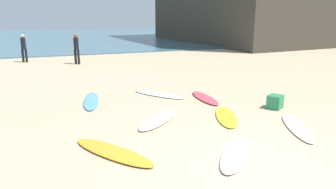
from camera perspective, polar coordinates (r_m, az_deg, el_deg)
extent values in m
plane|color=tan|center=(6.48, 16.63, -13.08)|extent=(120.00, 120.00, 0.00)
cube|color=#426675|center=(43.99, -17.10, 9.95)|extent=(120.00, 40.00, 0.08)
ellipsoid|color=silver|center=(8.91, -1.71, -4.50)|extent=(1.89, 1.86, 0.09)
ellipsoid|color=#5494E5|center=(11.14, -13.74, -1.09)|extent=(0.92, 2.44, 0.07)
ellipsoid|color=#F0E8CC|center=(9.01, 22.31, -5.45)|extent=(1.47, 2.23, 0.07)
ellipsoid|color=#D44352|center=(11.24, 6.68, -0.59)|extent=(0.68, 2.01, 0.09)
ellipsoid|color=white|center=(6.95, 12.25, -10.47)|extent=(1.74, 1.78, 0.08)
ellipsoid|color=orange|center=(6.99, -9.98, -10.21)|extent=(1.66, 2.25, 0.08)
ellipsoid|color=white|center=(11.68, -1.71, 0.03)|extent=(1.64, 2.07, 0.07)
ellipsoid|color=yellow|center=(9.32, 10.50, -3.94)|extent=(1.33, 2.02, 0.07)
cylinder|color=black|center=(19.83, -16.41, 6.54)|extent=(0.14, 0.14, 0.86)
cylinder|color=black|center=(19.74, -15.89, 6.54)|extent=(0.14, 0.14, 0.86)
cylinder|color=black|center=(19.70, -16.31, 8.82)|extent=(0.39, 0.39, 0.72)
sphere|color=brown|center=(19.66, -16.41, 10.20)|extent=(0.23, 0.23, 0.23)
cylinder|color=black|center=(21.68, -24.29, 6.43)|extent=(0.14, 0.14, 0.83)
cylinder|color=black|center=(21.74, -24.79, 6.40)|extent=(0.14, 0.14, 0.83)
cylinder|color=black|center=(21.64, -24.75, 8.40)|extent=(0.34, 0.34, 0.69)
sphere|color=tan|center=(21.61, -24.87, 9.60)|extent=(0.22, 0.22, 0.22)
cube|color=#287F51|center=(10.57, 18.83, -1.27)|extent=(0.61, 0.59, 0.43)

